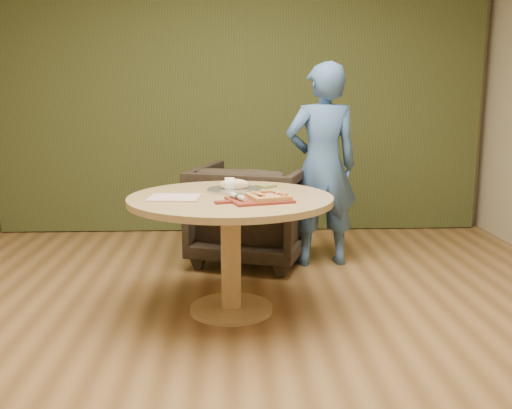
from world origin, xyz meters
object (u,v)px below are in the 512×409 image
Objects in this scene: bread_roll at (233,184)px; flatbread_pizza at (268,196)px; serving_tray at (234,190)px; person_standing at (322,166)px; pedestal_table at (231,218)px; pizza_paddle at (258,200)px; cutlery_roll at (238,197)px; armchair at (251,208)px.

flatbread_pizza is at bearing -59.51° from bread_roll.
person_standing is (0.70, 0.82, 0.05)m from serving_tray.
pedestal_table is 1.26m from person_standing.
serving_tray is at bearing 93.00° from pizza_paddle.
flatbread_pizza is 1.28m from person_standing.
cutlery_roll is 1.39m from person_standing.
bread_roll reaches higher than pizza_paddle.
serving_tray is at bearing 82.35° from pedestal_table.
cutlery_roll is at bearing -169.98° from flatbread_pizza.
flatbread_pizza is (0.06, 0.01, 0.02)m from pizza_paddle.
pizza_paddle is 2.52× the size of cutlery_roll.
flatbread_pizza reaches higher than cutlery_roll.
pedestal_table is 1.42× the size of armchair.
bread_roll is at bearing 42.05° from person_standing.
bread_roll is at bearing 98.94° from armchair.
flatbread_pizza reaches higher than serving_tray.
person_standing is (0.71, 0.82, 0.01)m from bread_roll.
cutlery_roll is at bearing 171.98° from pizza_paddle.
pizza_paddle is 1.34m from armchair.
armchair is at bearing 92.55° from flatbread_pizza.
flatbread_pizza is 1.46× the size of cutlery_roll.
person_standing is at bearing 34.82° from cutlery_roll.
armchair reaches higher than pizza_paddle.
serving_tray is at bearing 119.41° from flatbread_pizza.
armchair is 0.55× the size of person_standing.
person_standing is at bearing 49.27° from bread_roll.
bread_roll is 0.12× the size of person_standing.
pedestal_table is 0.26m from bread_roll.
bread_roll is 1.01m from armchair.
cutlery_roll is 0.21× the size of armchair.
flatbread_pizza is at bearing 110.64° from armchair.
cutlery_roll is at bearing 102.90° from armchair.
bread_roll is (-0.21, 0.35, 0.02)m from flatbread_pizza.
pedestal_table is at bearing -94.93° from bread_roll.
cutlery_roll is 0.12× the size of person_standing.
pizza_paddle is 0.53× the size of armchair.
flatbread_pizza is at bearing -15.84° from cutlery_roll.
bread_roll is at bearing 94.21° from pizza_paddle.
bread_roll is (-0.03, 0.38, 0.01)m from cutlery_roll.
serving_tray reaches higher than pedestal_table.
person_standing is at bearing 49.63° from serving_tray.
bread_roll reaches higher than cutlery_roll.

